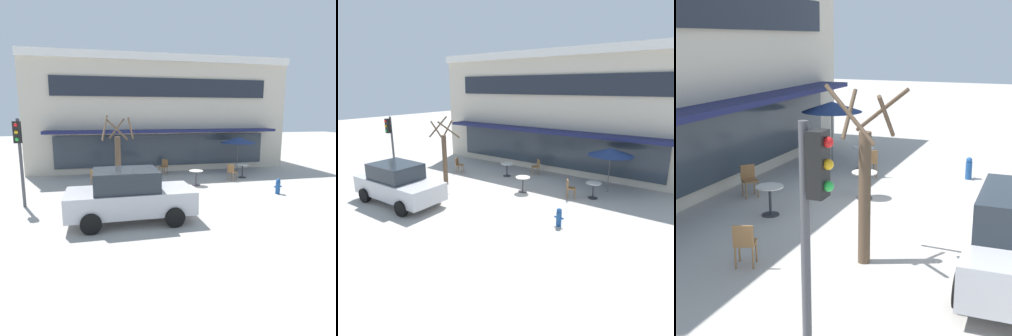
% 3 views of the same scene
% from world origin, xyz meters
% --- Properties ---
extents(ground_plane, '(80.00, 80.00, 0.00)m').
position_xyz_m(ground_plane, '(0.00, 0.00, 0.00)').
color(ground_plane, '#ADA8A0').
extents(building_facade, '(16.30, 9.10, 7.09)m').
position_xyz_m(building_facade, '(0.00, 9.96, 3.54)').
color(building_facade, beige).
rests_on(building_facade, ground).
extents(cafe_table_near_wall, '(0.70, 0.70, 0.76)m').
position_xyz_m(cafe_table_near_wall, '(0.79, 1.99, 0.52)').
color(cafe_table_near_wall, '#333338').
rests_on(cafe_table_near_wall, ground).
extents(cafe_table_streetside, '(0.70, 0.70, 0.76)m').
position_xyz_m(cafe_table_streetside, '(-1.40, 3.70, 0.52)').
color(cafe_table_streetside, '#333338').
rests_on(cafe_table_streetside, ground).
extents(cafe_table_by_tree, '(0.70, 0.70, 0.76)m').
position_xyz_m(cafe_table_by_tree, '(3.90, 3.14, 0.52)').
color(cafe_table_by_tree, '#333338').
rests_on(cafe_table_by_tree, ground).
extents(patio_umbrella_green_folded, '(2.10, 2.10, 2.20)m').
position_xyz_m(patio_umbrella_green_folded, '(4.17, 4.39, 2.02)').
color(patio_umbrella_green_folded, '#4C4C51').
rests_on(patio_umbrella_green_folded, ground).
extents(cafe_chair_0, '(0.56, 0.56, 0.89)m').
position_xyz_m(cafe_chair_0, '(-0.21, 5.05, 0.53)').
color(cafe_chair_0, olive).
rests_on(cafe_chair_0, ground).
extents(cafe_chair_1, '(0.55, 0.55, 0.89)m').
position_xyz_m(cafe_chair_1, '(2.99, 2.56, 0.53)').
color(cafe_chair_1, olive).
rests_on(cafe_chair_1, ground).
extents(cafe_chair_2, '(0.52, 0.52, 0.89)m').
position_xyz_m(cafe_chair_2, '(-4.21, 2.64, 0.53)').
color(cafe_chair_2, olive).
rests_on(cafe_chair_2, ground).
extents(parked_sedan, '(4.22, 2.06, 1.76)m').
position_xyz_m(parked_sedan, '(-2.95, -2.38, 0.88)').
color(parked_sedan, '#B7B7BC').
rests_on(parked_sedan, ground).
extents(street_tree, '(1.40, 1.38, 3.52)m').
position_xyz_m(street_tree, '(-3.14, 0.58, 1.60)').
color(street_tree, brown).
rests_on(street_tree, ground).
extents(traffic_light_pole, '(0.26, 0.44, 3.40)m').
position_xyz_m(traffic_light_pole, '(-6.81, -0.05, 2.30)').
color(traffic_light_pole, '#47474C').
rests_on(traffic_light_pole, ground).
extents(fire_hydrant, '(0.36, 0.20, 0.71)m').
position_xyz_m(fire_hydrant, '(3.90, -0.38, 0.35)').
color(fire_hydrant, '#1E4C8C').
rests_on(fire_hydrant, ground).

